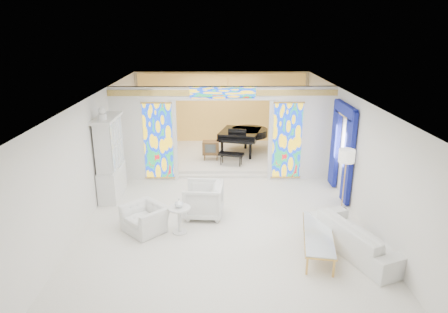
{
  "coord_description": "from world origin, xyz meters",
  "views": [
    {
      "loc": [
        -0.12,
        -10.18,
        4.78
      ],
      "look_at": [
        0.02,
        0.2,
        1.35
      ],
      "focal_mm": 32.0,
      "sensor_mm": 36.0,
      "label": 1
    }
  ],
  "objects_px": {
    "grand_piano": "(244,134)",
    "tv_console": "(211,148)",
    "armchair_left": "(145,218)",
    "armchair_right": "(203,200)",
    "sofa": "(359,237)",
    "china_cabinet": "(110,158)",
    "coffee_table": "(318,234)"
  },
  "relations": [
    {
      "from": "grand_piano",
      "to": "coffee_table",
      "type": "bearing_deg",
      "value": -64.22
    },
    {
      "from": "sofa",
      "to": "grand_piano",
      "type": "xyz_separation_m",
      "value": [
        -2.13,
        6.72,
        0.53
      ]
    },
    {
      "from": "sofa",
      "to": "coffee_table",
      "type": "bearing_deg",
      "value": 66.13
    },
    {
      "from": "grand_piano",
      "to": "tv_console",
      "type": "distance_m",
      "value": 1.52
    },
    {
      "from": "armchair_left",
      "to": "coffee_table",
      "type": "height_order",
      "value": "armchair_left"
    },
    {
      "from": "china_cabinet",
      "to": "sofa",
      "type": "height_order",
      "value": "china_cabinet"
    },
    {
      "from": "tv_console",
      "to": "coffee_table",
      "type": "bearing_deg",
      "value": -65.05
    },
    {
      "from": "china_cabinet",
      "to": "armchair_right",
      "type": "height_order",
      "value": "china_cabinet"
    },
    {
      "from": "coffee_table",
      "to": "tv_console",
      "type": "height_order",
      "value": "tv_console"
    },
    {
      "from": "armchair_right",
      "to": "tv_console",
      "type": "bearing_deg",
      "value": -176.94
    },
    {
      "from": "china_cabinet",
      "to": "grand_piano",
      "type": "relative_size",
      "value": 0.99
    },
    {
      "from": "armchair_right",
      "to": "sofa",
      "type": "height_order",
      "value": "armchair_right"
    },
    {
      "from": "china_cabinet",
      "to": "sofa",
      "type": "relative_size",
      "value": 1.11
    },
    {
      "from": "china_cabinet",
      "to": "grand_piano",
      "type": "height_order",
      "value": "china_cabinet"
    },
    {
      "from": "china_cabinet",
      "to": "coffee_table",
      "type": "xyz_separation_m",
      "value": [
        5.27,
        -3.03,
        -0.75
      ]
    },
    {
      "from": "china_cabinet",
      "to": "coffee_table",
      "type": "relative_size",
      "value": 1.29
    },
    {
      "from": "armchair_right",
      "to": "coffee_table",
      "type": "bearing_deg",
      "value": 60.62
    },
    {
      "from": "china_cabinet",
      "to": "armchair_left",
      "type": "bearing_deg",
      "value": -57.61
    },
    {
      "from": "china_cabinet",
      "to": "sofa",
      "type": "bearing_deg",
      "value": -26.41
    },
    {
      "from": "armchair_left",
      "to": "armchair_right",
      "type": "bearing_deg",
      "value": 73.89
    },
    {
      "from": "armchair_left",
      "to": "tv_console",
      "type": "xyz_separation_m",
      "value": [
        1.5,
        4.86,
        0.3
      ]
    },
    {
      "from": "armchair_left",
      "to": "sofa",
      "type": "xyz_separation_m",
      "value": [
        4.86,
        -1.01,
        0.04
      ]
    },
    {
      "from": "armchair_right",
      "to": "sofa",
      "type": "distance_m",
      "value": 3.91
    },
    {
      "from": "sofa",
      "to": "armchair_right",
      "type": "bearing_deg",
      "value": 41.2
    },
    {
      "from": "armchair_left",
      "to": "armchair_right",
      "type": "relative_size",
      "value": 1.0
    },
    {
      "from": "coffee_table",
      "to": "tv_console",
      "type": "distance_m",
      "value": 6.34
    },
    {
      "from": "sofa",
      "to": "china_cabinet",
      "type": "bearing_deg",
      "value": 41.88
    },
    {
      "from": "armchair_right",
      "to": "china_cabinet",
      "type": "bearing_deg",
      "value": -110.87
    },
    {
      "from": "grand_piano",
      "to": "tv_console",
      "type": "bearing_deg",
      "value": -130.23
    },
    {
      "from": "china_cabinet",
      "to": "tv_console",
      "type": "height_order",
      "value": "china_cabinet"
    },
    {
      "from": "armchair_left",
      "to": "sofa",
      "type": "distance_m",
      "value": 4.97
    },
    {
      "from": "china_cabinet",
      "to": "armchair_right",
      "type": "bearing_deg",
      "value": -25.52
    }
  ]
}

